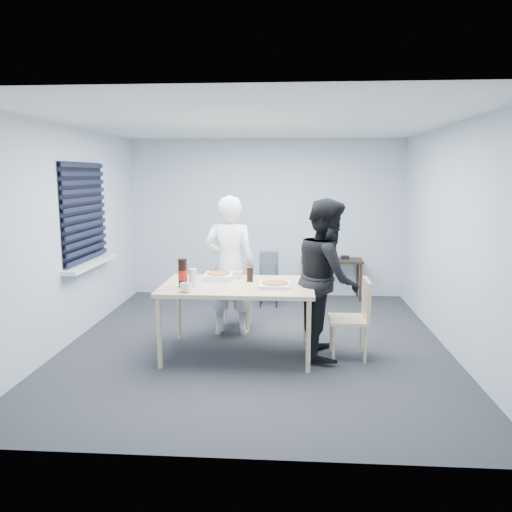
# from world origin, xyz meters

# --- Properties ---
(room) EXTENTS (5.00, 5.00, 5.00)m
(room) POSITION_xyz_m (-2.20, 0.40, 1.44)
(room) COLOR #2B2B2F
(room) RESTS_ON ground
(dining_table) EXTENTS (1.67, 1.06, 0.81)m
(dining_table) POSITION_xyz_m (-0.18, -0.39, 0.76)
(dining_table) COLOR beige
(dining_table) RESTS_ON ground
(chair_far) EXTENTS (0.42, 0.42, 0.89)m
(chair_far) POSITION_xyz_m (-0.30, 0.69, 0.51)
(chair_far) COLOR beige
(chair_far) RESTS_ON ground
(chair_right) EXTENTS (0.42, 0.42, 0.89)m
(chair_right) POSITION_xyz_m (1.14, -0.39, 0.51)
(chair_right) COLOR beige
(chair_right) RESTS_ON ground
(person_white) EXTENTS (0.65, 0.42, 1.77)m
(person_white) POSITION_xyz_m (-0.36, 0.34, 0.89)
(person_white) COLOR white
(person_white) RESTS_ON ground
(person_black) EXTENTS (0.47, 0.86, 1.77)m
(person_black) POSITION_xyz_m (0.82, -0.32, 0.89)
(person_black) COLOR black
(person_black) RESTS_ON ground
(side_table) EXTENTS (0.99, 0.44, 0.66)m
(side_table) POSITION_xyz_m (1.08, 2.28, 0.58)
(side_table) COLOR #332117
(side_table) RESTS_ON ground
(stool) EXTENTS (0.33, 0.33, 0.45)m
(stool) POSITION_xyz_m (0.08, 1.75, 0.34)
(stool) COLOR black
(stool) RESTS_ON ground
(backpack) EXTENTS (0.28, 0.21, 0.40)m
(backpack) POSITION_xyz_m (0.08, 1.74, 0.65)
(backpack) COLOR #565963
(backpack) RESTS_ON stool
(pizza_box_a) EXTENTS (0.32, 0.32, 0.08)m
(pizza_box_a) POSITION_xyz_m (-0.43, -0.15, 0.85)
(pizza_box_a) COLOR white
(pizza_box_a) RESTS_ON dining_table
(pizza_box_b) EXTENTS (0.34, 0.34, 0.05)m
(pizza_box_b) POSITION_xyz_m (0.24, -0.47, 0.84)
(pizza_box_b) COLOR white
(pizza_box_b) RESTS_ON dining_table
(mug_a) EXTENTS (0.17, 0.17, 0.10)m
(mug_a) POSITION_xyz_m (-0.68, -0.80, 0.86)
(mug_a) COLOR white
(mug_a) RESTS_ON dining_table
(mug_b) EXTENTS (0.10, 0.10, 0.09)m
(mug_b) POSITION_xyz_m (-0.20, -0.08, 0.86)
(mug_b) COLOR white
(mug_b) RESTS_ON dining_table
(cola_glass) EXTENTS (0.09, 0.09, 0.16)m
(cola_glass) POSITION_xyz_m (-0.06, -0.24, 0.90)
(cola_glass) COLOR black
(cola_glass) RESTS_ON dining_table
(soda_bottle) EXTENTS (0.10, 0.10, 0.32)m
(soda_bottle) POSITION_xyz_m (-0.75, -0.59, 0.97)
(soda_bottle) COLOR black
(soda_bottle) RESTS_ON dining_table
(plastic_cups) EXTENTS (0.10, 0.10, 0.20)m
(plastic_cups) POSITION_xyz_m (-0.65, -0.55, 0.91)
(plastic_cups) COLOR silver
(plastic_cups) RESTS_ON dining_table
(rubber_band) EXTENTS (0.06, 0.06, 0.00)m
(rubber_band) POSITION_xyz_m (0.03, -0.67, 0.82)
(rubber_band) COLOR red
(rubber_band) RESTS_ON dining_table
(papers) EXTENTS (0.25, 0.33, 0.01)m
(papers) POSITION_xyz_m (0.93, 2.27, 0.66)
(papers) COLOR white
(papers) RESTS_ON side_table
(black_box) EXTENTS (0.14, 0.12, 0.05)m
(black_box) POSITION_xyz_m (1.30, 2.31, 0.68)
(black_box) COLOR black
(black_box) RESTS_ON side_table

